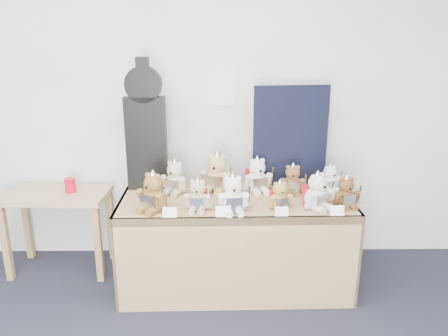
{
  "coord_description": "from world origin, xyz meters",
  "views": [
    {
      "loc": [
        0.58,
        -1.04,
        1.84
      ],
      "look_at": [
        0.61,
        1.85,
        0.97
      ],
      "focal_mm": 35.0,
      "sensor_mm": 36.0,
      "label": 1
    }
  ],
  "objects_px": {
    "display_table": "(236,222)",
    "teddy_back_centre_right": "(257,177)",
    "red_cup": "(70,185)",
    "teddy_back_left": "(175,179)",
    "side_table": "(58,207)",
    "teddy_front_right": "(280,197)",
    "guitar_case": "(146,127)",
    "teddy_back_centre_left": "(217,174)",
    "teddy_back_end": "(330,180)",
    "teddy_front_left": "(198,196)",
    "teddy_front_far_left": "(153,194)",
    "teddy_front_end": "(346,193)",
    "teddy_front_far_right": "(317,193)",
    "teddy_front_centre": "(233,196)",
    "teddy_back_right": "(292,181)"
  },
  "relations": [
    {
      "from": "display_table",
      "to": "teddy_back_centre_right",
      "type": "distance_m",
      "value": 0.39
    },
    {
      "from": "red_cup",
      "to": "teddy_back_left",
      "type": "height_order",
      "value": "teddy_back_left"
    },
    {
      "from": "side_table",
      "to": "teddy_front_right",
      "type": "height_order",
      "value": "teddy_front_right"
    },
    {
      "from": "teddy_back_left",
      "to": "teddy_back_centre_right",
      "type": "distance_m",
      "value": 0.62
    },
    {
      "from": "display_table",
      "to": "red_cup",
      "type": "distance_m",
      "value": 1.34
    },
    {
      "from": "teddy_back_left",
      "to": "guitar_case",
      "type": "bearing_deg",
      "value": 175.54
    },
    {
      "from": "teddy_back_centre_left",
      "to": "red_cup",
      "type": "bearing_deg",
      "value": -165.99
    },
    {
      "from": "teddy_back_centre_left",
      "to": "teddy_back_end",
      "type": "bearing_deg",
      "value": 17.28
    },
    {
      "from": "red_cup",
      "to": "teddy_back_end",
      "type": "relative_size",
      "value": 0.49
    },
    {
      "from": "guitar_case",
      "to": "teddy_front_left",
      "type": "distance_m",
      "value": 0.72
    },
    {
      "from": "side_table",
      "to": "teddy_front_far_left",
      "type": "xyz_separation_m",
      "value": [
        0.84,
        -0.47,
        0.28
      ]
    },
    {
      "from": "teddy_back_left",
      "to": "teddy_back_centre_left",
      "type": "xyz_separation_m",
      "value": [
        0.32,
        0.04,
        0.02
      ]
    },
    {
      "from": "display_table",
      "to": "teddy_back_centre_left",
      "type": "xyz_separation_m",
      "value": [
        -0.14,
        0.24,
        0.28
      ]
    },
    {
      "from": "guitar_case",
      "to": "teddy_front_right",
      "type": "bearing_deg",
      "value": -23.59
    },
    {
      "from": "teddy_front_far_left",
      "to": "teddy_front_end",
      "type": "height_order",
      "value": "teddy_front_far_left"
    },
    {
      "from": "teddy_front_far_right",
      "to": "teddy_back_centre_left",
      "type": "distance_m",
      "value": 0.78
    },
    {
      "from": "display_table",
      "to": "teddy_front_far_left",
      "type": "height_order",
      "value": "teddy_front_far_left"
    },
    {
      "from": "teddy_front_left",
      "to": "teddy_front_end",
      "type": "xyz_separation_m",
      "value": [
        1.02,
        0.05,
        -0.0
      ]
    },
    {
      "from": "teddy_back_centre_left",
      "to": "teddy_back_end",
      "type": "distance_m",
      "value": 0.86
    },
    {
      "from": "teddy_back_left",
      "to": "teddy_back_end",
      "type": "xyz_separation_m",
      "value": [
        1.18,
        0.02,
        -0.02
      ]
    },
    {
      "from": "teddy_back_left",
      "to": "teddy_front_far_left",
      "type": "bearing_deg",
      "value": -86.73
    },
    {
      "from": "display_table",
      "to": "red_cup",
      "type": "bearing_deg",
      "value": 164.67
    },
    {
      "from": "teddy_front_right",
      "to": "teddy_front_centre",
      "type": "bearing_deg",
      "value": 174.81
    },
    {
      "from": "guitar_case",
      "to": "teddy_front_end",
      "type": "relative_size",
      "value": 4.05
    },
    {
      "from": "teddy_front_far_left",
      "to": "teddy_back_centre_right",
      "type": "xyz_separation_m",
      "value": [
        0.74,
        0.38,
        -0.0
      ]
    },
    {
      "from": "teddy_front_far_right",
      "to": "teddy_back_right",
      "type": "relative_size",
      "value": 1.13
    },
    {
      "from": "teddy_back_centre_right",
      "to": "teddy_front_far_right",
      "type": "bearing_deg",
      "value": -59.68
    },
    {
      "from": "teddy_front_far_left",
      "to": "teddy_front_centre",
      "type": "height_order",
      "value": "teddy_front_far_left"
    },
    {
      "from": "guitar_case",
      "to": "teddy_back_centre_left",
      "type": "bearing_deg",
      "value": -6.09
    },
    {
      "from": "teddy_front_left",
      "to": "teddy_back_end",
      "type": "relative_size",
      "value": 1.07
    },
    {
      "from": "guitar_case",
      "to": "teddy_front_centre",
      "type": "bearing_deg",
      "value": -36.22
    },
    {
      "from": "teddy_back_left",
      "to": "teddy_back_right",
      "type": "relative_size",
      "value": 1.12
    },
    {
      "from": "side_table",
      "to": "teddy_back_end",
      "type": "bearing_deg",
      "value": -0.8
    },
    {
      "from": "teddy_back_right",
      "to": "teddy_back_end",
      "type": "bearing_deg",
      "value": 13.42
    },
    {
      "from": "display_table",
      "to": "teddy_front_centre",
      "type": "relative_size",
      "value": 5.85
    },
    {
      "from": "side_table",
      "to": "teddy_front_far_right",
      "type": "height_order",
      "value": "teddy_front_far_right"
    },
    {
      "from": "teddy_back_left",
      "to": "teddy_back_centre_left",
      "type": "height_order",
      "value": "teddy_back_centre_left"
    },
    {
      "from": "red_cup",
      "to": "teddy_front_centre",
      "type": "xyz_separation_m",
      "value": [
        1.26,
        -0.51,
        0.1
      ]
    },
    {
      "from": "red_cup",
      "to": "teddy_back_centre_right",
      "type": "xyz_separation_m",
      "value": [
        1.46,
        -0.1,
        0.1
      ]
    },
    {
      "from": "teddy_front_left",
      "to": "side_table",
      "type": "bearing_deg",
      "value": 163.51
    },
    {
      "from": "teddy_front_right",
      "to": "teddy_back_centre_right",
      "type": "relative_size",
      "value": 0.76
    },
    {
      "from": "teddy_front_end",
      "to": "teddy_back_centre_left",
      "type": "relative_size",
      "value": 0.74
    },
    {
      "from": "teddy_front_right",
      "to": "teddy_back_centre_left",
      "type": "relative_size",
      "value": 0.67
    },
    {
      "from": "teddy_front_centre",
      "to": "red_cup",
      "type": "bearing_deg",
      "value": 150.62
    },
    {
      "from": "teddy_front_left",
      "to": "teddy_back_centre_right",
      "type": "height_order",
      "value": "teddy_back_centre_right"
    },
    {
      "from": "teddy_front_far_right",
      "to": "display_table",
      "type": "bearing_deg",
      "value": 133.13
    },
    {
      "from": "red_cup",
      "to": "teddy_back_right",
      "type": "distance_m",
      "value": 1.73
    },
    {
      "from": "teddy_front_far_right",
      "to": "teddy_back_end",
      "type": "bearing_deg",
      "value": 29.48
    },
    {
      "from": "teddy_front_centre",
      "to": "teddy_back_left",
      "type": "height_order",
      "value": "teddy_front_centre"
    },
    {
      "from": "teddy_back_centre_right",
      "to": "teddy_back_right",
      "type": "relative_size",
      "value": 1.17
    }
  ]
}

